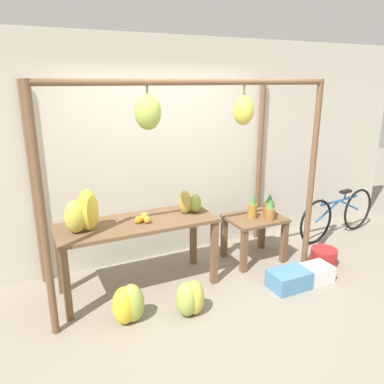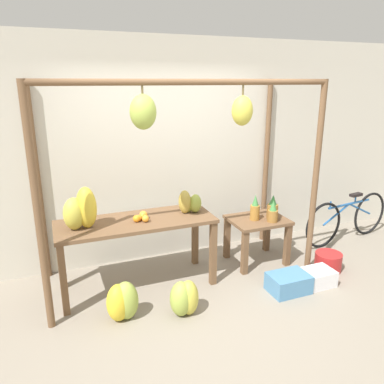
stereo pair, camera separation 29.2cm
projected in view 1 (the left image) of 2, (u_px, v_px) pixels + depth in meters
name	position (u px, v px, depth m)	size (l,w,h in m)	color
ground_plane	(216.00, 314.00, 3.80)	(20.00, 20.00, 0.00)	gray
shop_wall_back	(159.00, 153.00, 4.73)	(8.00, 0.08, 2.80)	beige
stall_awning	(185.00, 149.00, 3.92)	(3.07, 1.20, 2.29)	brown
display_table_main	(137.00, 232.00, 4.09)	(1.72, 0.65, 0.81)	brown
display_table_side	(254.00, 227.00, 4.84)	(0.71, 0.58, 0.59)	brown
banana_pile_on_table	(82.00, 213.00, 3.74)	(0.42, 0.30, 0.44)	gold
orange_pile	(143.00, 218.00, 4.04)	(0.18, 0.18, 0.09)	orange
pineapple_cluster	(265.00, 208.00, 4.74)	(0.36, 0.26, 0.33)	olive
banana_pile_ground_left	(127.00, 305.00, 3.62)	(0.39, 0.34, 0.40)	#9EB247
banana_pile_ground_right	(190.00, 298.00, 3.74)	(0.35, 0.33, 0.37)	gold
fruit_crate_white	(289.00, 279.00, 4.26)	(0.45, 0.31, 0.21)	#4C84B2
blue_bucket	(324.00, 257.00, 4.77)	(0.33, 0.33, 0.22)	#AD2323
parked_bicycle	(338.00, 214.00, 5.61)	(1.64, 0.25, 0.71)	black
papaya_pile	(189.00, 203.00, 4.30)	(0.33, 0.22, 0.28)	#B2993D
fruit_crate_purple	(314.00, 273.00, 4.41)	(0.40, 0.28, 0.19)	silver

